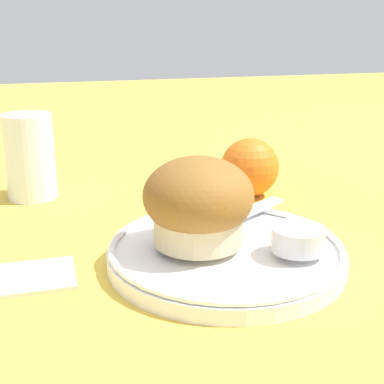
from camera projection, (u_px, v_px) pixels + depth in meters
ground_plane at (209, 265)px, 0.48m from camera, size 3.00×3.00×0.00m
plate at (227, 254)px, 0.48m from camera, size 0.21×0.21×0.02m
muffin at (198, 203)px, 0.47m from camera, size 0.10×0.10×0.08m
cream_ramekin at (298, 238)px, 0.46m from camera, size 0.05×0.05×0.02m
berry_pair at (209, 216)px, 0.52m from camera, size 0.03×0.02×0.02m
butter_knife at (227, 220)px, 0.52m from camera, size 0.16×0.10×0.00m
orange_fruit at (250, 167)px, 0.66m from camera, size 0.07×0.07×0.07m
juice_glass at (30, 157)px, 0.65m from camera, size 0.06×0.06×0.10m
folded_napkin at (8, 278)px, 0.45m from camera, size 0.11×0.06×0.01m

